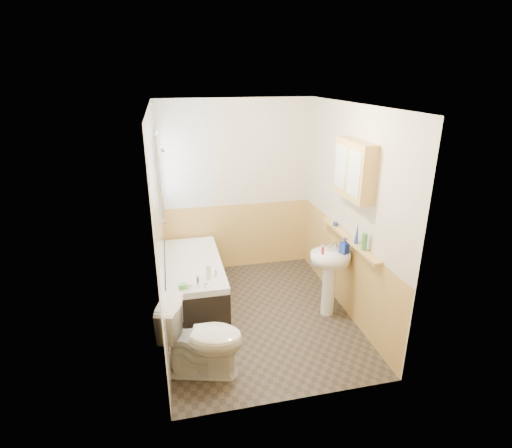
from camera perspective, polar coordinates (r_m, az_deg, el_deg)
The scene contains 26 objects.
floor at distance 5.06m, azimuth 0.39°, elevation -12.87°, with size 2.80×2.80×0.00m, color #302922.
ceiling at distance 4.23m, azimuth 0.47°, elevation 16.65°, with size 2.80×2.80×0.00m, color white.
wall_back at distance 5.81m, azimuth -2.78°, elevation 5.22°, with size 2.20×0.02×2.50m, color beige.
wall_front at distance 3.26m, azimuth 6.18°, elevation -7.85°, with size 2.20×0.02×2.50m, color beige.
wall_left at distance 4.39m, azimuth -13.83°, elevation -0.59°, with size 0.02×2.80×2.50m, color beige.
wall_right at distance 4.85m, azimuth 13.29°, elevation 1.52°, with size 0.02×2.80×2.50m, color beige.
wainscot_right at distance 5.13m, azimuth 12.38°, elevation -6.42°, with size 0.01×2.80×1.00m, color #D7AD58.
wainscot_front at distance 3.69m, azimuth 5.60°, elevation -17.98°, with size 2.20×0.01×1.00m, color #D7AD58.
wainscot_back at distance 6.03m, azimuth -2.62°, elevation -1.72°, with size 2.20×0.01×1.00m, color #D7AD58.
tile_cladding_left at distance 4.39m, azimuth -13.54°, elevation -0.57°, with size 0.01×2.80×2.50m, color white.
tile_return_back at distance 5.59m, azimuth -10.25°, elevation 9.58°, with size 0.75×0.01×1.50m, color white.
window at distance 5.18m, azimuth -13.66°, elevation 7.32°, with size 0.03×0.79×0.99m.
bathtub at distance 5.30m, azimuth -8.79°, elevation -7.85°, with size 0.70×1.56×0.69m.
shower_riser at distance 4.77m, azimuth -13.41°, elevation 7.11°, with size 0.10×0.07×1.09m.
toilet at distance 4.06m, azimuth -7.66°, elevation -15.89°, with size 0.45×0.80×0.78m, color white.
sink at distance 4.88m, azimuth 10.49°, elevation -6.53°, with size 0.49×0.39×0.94m.
pine_shelf at distance 4.77m, azimuth 13.13°, elevation -2.02°, with size 0.10×1.39×0.03m, color #D7AD58.
medicine_cabinet at distance 4.49m, azimuth 13.85°, elevation 7.53°, with size 0.18×0.69×0.63m.
foam_can at distance 4.44m, azimuth 15.24°, elevation -2.45°, with size 0.06×0.06×0.19m, color #388447.
green_bottle at distance 4.57m, azimuth 14.23°, elevation -1.29°, with size 0.05×0.05×0.24m, color #19339E.
black_jar at distance 5.09m, azimuth 11.31°, elevation -0.01°, with size 0.06×0.06×0.04m, color navy.
soap_bottle at distance 4.77m, azimuth 12.47°, elevation -3.59°, with size 0.09×0.20×0.09m, color #19339E.
clear_bottle at distance 4.70m, azimuth 9.50°, elevation -3.78°, with size 0.03×0.03×0.09m, color maroon.
blue_gel at distance 4.68m, azimuth -6.81°, elevation -6.88°, with size 0.05×0.03×0.19m, color silver.
cream_jar at distance 4.57m, azimuth -10.43°, elevation -8.74°, with size 0.09×0.09×0.06m, color #59C647.
orange_bottle at distance 4.77m, azimuth -5.73°, elevation -6.95°, with size 0.03×0.03×0.09m, color silver.
Camera 1 is at (-0.97, -4.10, 2.80)m, focal length 28.00 mm.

